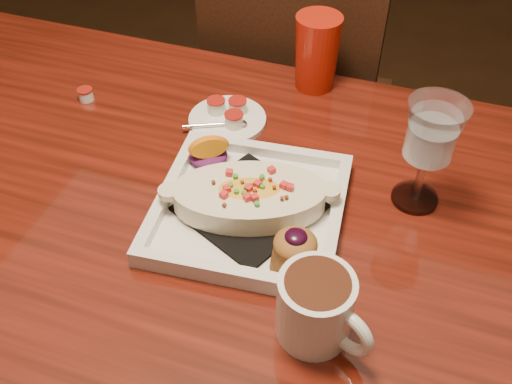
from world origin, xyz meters
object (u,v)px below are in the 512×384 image
(chair_far, at_px, (296,110))
(goblet, at_px, (431,137))
(table, at_px, (195,253))
(plate, at_px, (252,205))
(saucer, at_px, (227,118))
(coffee_mug, at_px, (317,306))
(red_tumbler, at_px, (317,53))

(chair_far, relative_size, goblet, 5.08)
(table, relative_size, plate, 4.90)
(saucer, bearing_deg, coffee_mug, -54.51)
(table, xyz_separation_m, goblet, (0.32, 0.14, 0.22))
(chair_far, distance_m, coffee_mug, 0.86)
(chair_far, distance_m, red_tumbler, 0.40)
(plate, relative_size, red_tumbler, 2.10)
(plate, relative_size, saucer, 2.16)
(coffee_mug, distance_m, red_tumbler, 0.56)
(plate, xyz_separation_m, red_tumbler, (-0.00, 0.38, 0.04))
(coffee_mug, relative_size, saucer, 0.92)
(goblet, bearing_deg, plate, -151.89)
(chair_far, bearing_deg, table, 90.00)
(coffee_mug, height_order, saucer, coffee_mug)
(coffee_mug, bearing_deg, saucer, 149.74)
(chair_far, bearing_deg, red_tumbler, 111.51)
(chair_far, distance_m, plate, 0.67)
(plate, xyz_separation_m, goblet, (0.23, 0.12, 0.10))
(plate, bearing_deg, table, -172.97)
(goblet, relative_size, saucer, 1.29)
(saucer, bearing_deg, goblet, -14.07)
(table, relative_size, chair_far, 1.61)
(coffee_mug, xyz_separation_m, red_tumbler, (-0.14, 0.54, 0.02))
(table, distance_m, red_tumbler, 0.44)
(coffee_mug, xyz_separation_m, goblet, (0.09, 0.28, 0.07))
(plate, height_order, goblet, goblet)
(table, height_order, coffee_mug, coffee_mug)
(table, distance_m, chair_far, 0.65)
(plate, height_order, coffee_mug, coffee_mug)
(table, relative_size, coffee_mug, 11.54)
(plate, bearing_deg, red_tumbler, 85.03)
(saucer, xyz_separation_m, red_tumbler, (0.12, 0.17, 0.06))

